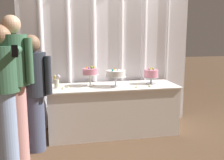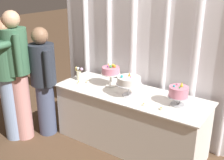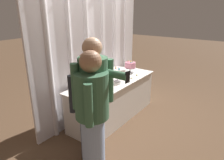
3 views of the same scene
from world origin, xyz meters
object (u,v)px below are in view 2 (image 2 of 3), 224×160
tealight_near_left (87,82)px  tealight_far_right (161,109)px  cake_table (129,120)px  cake_display_center (129,81)px  guest_girl_blue_dress (8,77)px  cake_display_leftmost (111,71)px  guest_man_dark_suit (18,72)px  tealight_far_left (79,82)px  cake_display_rightmost (178,93)px  flower_vase (79,74)px  guest_man_pink_jacket (44,79)px  tealight_near_right (144,105)px

tealight_near_left → tealight_far_right: tealight_far_right is taller
cake_table → cake_display_center: bearing=-70.1°
tealight_far_right → guest_girl_blue_dress: size_ratio=0.03×
cake_table → tealight_far_right: tealight_far_right is taller
cake_display_leftmost → guest_man_dark_suit: size_ratio=0.17×
cake_display_center → tealight_far_left: bearing=-177.7°
tealight_near_left → cake_display_center: bearing=-4.8°
cake_display_rightmost → flower_vase: 1.45m
tealight_far_left → guest_man_pink_jacket: bearing=-142.7°
cake_table → cake_display_leftmost: 0.67m
cake_table → cake_display_rightmost: size_ratio=7.49×
tealight_near_left → tealight_near_right: (0.98, -0.19, -0.00)m
cake_display_rightmost → cake_display_center: bearing=-171.1°
cake_display_center → tealight_near_right: (0.28, -0.13, -0.18)m
flower_vase → tealight_far_right: (1.35, -0.19, -0.08)m
cake_display_rightmost → tealight_near_left: cake_display_rightmost is taller
cake_display_leftmost → cake_display_center: bearing=-20.5°
guest_man_dark_suit → guest_girl_blue_dress: guest_man_dark_suit is taller
cake_table → flower_vase: bearing=-179.4°
flower_vase → tealight_far_right: bearing=-8.1°
tealight_far_left → tealight_near_left: (0.07, 0.09, -0.00)m
cake_display_leftmost → guest_man_pink_jacket: bearing=-150.3°
cake_display_leftmost → guest_man_dark_suit: 1.21m
cake_display_rightmost → tealight_far_left: cake_display_rightmost is taller
cake_display_leftmost → guest_girl_blue_dress: (-1.08, -0.79, -0.07)m
tealight_near_right → guest_man_dark_suit: guest_man_dark_suit is taller
cake_display_rightmost → cake_table: bearing=-178.5°
flower_vase → guest_man_dark_suit: size_ratio=0.12×
cake_table → tealight_near_left: bearing=-178.5°
cake_display_leftmost → tealight_near_right: size_ratio=6.91×
cake_display_leftmost → tealight_near_left: bearing=-167.4°
tealight_near_right → cake_display_leftmost: bearing=157.2°
guest_man_dark_suit → guest_man_pink_jacket: bearing=55.0°
tealight_near_left → guest_man_dark_suit: size_ratio=0.03×
guest_man_pink_jacket → tealight_far_right: bearing=6.6°
tealight_far_right → guest_man_pink_jacket: bearing=-173.4°
cake_display_center → flower_vase: bearing=175.5°
guest_man_pink_jacket → flower_vase: bearing=52.7°
cake_table → tealight_near_right: bearing=-34.4°
cake_display_center → guest_man_pink_jacket: bearing=-164.7°
tealight_near_left → flower_vase: bearing=176.7°
tealight_near_left → cake_display_rightmost: bearing=1.5°
guest_man_pink_jacket → guest_girl_blue_dress: guest_girl_blue_dress is taller
flower_vase → tealight_near_right: (1.14, -0.20, -0.09)m
tealight_near_right → guest_man_pink_jacket: (-1.43, -0.18, 0.07)m
cake_display_center → tealight_far_left: size_ratio=7.20×
cake_display_leftmost → guest_man_dark_suit: (-0.97, -0.71, 0.00)m
tealight_near_right → cake_display_rightmost: bearing=36.1°
cake_display_rightmost → guest_man_pink_jacket: (-1.75, -0.41, -0.08)m
cake_display_rightmost → guest_girl_blue_dress: 2.17m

